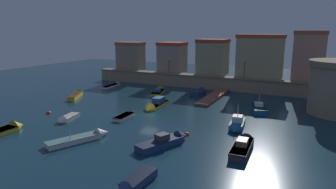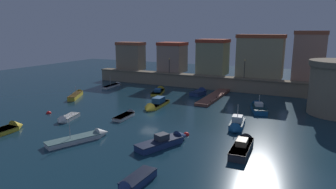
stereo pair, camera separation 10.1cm
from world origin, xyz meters
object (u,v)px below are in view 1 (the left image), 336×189
Objects in this scene: moored_boat_3 at (114,85)px; quay_lamp_1 at (244,66)px; quay_lamp_0 at (169,63)px; mooring_buoy_1 at (49,114)px; moored_boat_0 at (155,105)px; moored_boat_7 at (1,131)px; moored_boat_9 at (134,183)px; moored_boat_12 at (127,115)px; moored_boat_2 at (77,95)px; moored_boat_10 at (167,141)px; moored_boat_8 at (200,92)px; moored_boat_6 at (85,137)px; moored_boat_1 at (66,119)px; moored_boat_5 at (237,125)px; mooring_buoy_0 at (186,135)px; moored_boat_4 at (244,145)px; moored_boat_11 at (258,107)px; moored_boat_13 at (159,91)px.

quay_lamp_1 is at bearing -80.03° from moored_boat_3.
quay_lamp_0 is 29.69m from mooring_buoy_1.
moored_boat_0 is 0.99× the size of moored_boat_7.
moored_boat_9 is 0.93× the size of moored_boat_12.
moored_boat_3 is (-0.06, 11.59, -0.14)m from moored_boat_2.
moored_boat_2 is 28.86m from moored_boat_10.
moored_boat_8 reaches higher than moored_boat_7.
moored_boat_7 is 10.06× the size of mooring_buoy_1.
mooring_buoy_1 is (-12.11, 6.00, -0.29)m from moored_boat_6.
moored_boat_3 is 35.90m from moored_boat_10.
quay_lamp_1 is 35.20m from moored_boat_1.
quay_lamp_1 is 0.70× the size of moored_boat_5.
moored_boat_0 reaches higher than moored_boat_9.
quay_lamp_1 is 0.52× the size of moored_boat_0.
moored_boat_10 reaches higher than mooring_buoy_0.
moored_boat_10 is at bearing -128.56° from moored_boat_12.
moored_boat_0 is at bearing -30.21° from moored_boat_7.
mooring_buoy_0 is at bearing -154.03° from moored_boat_8.
moored_boat_6 is at bearing 130.26° from moored_boat_10.
moored_boat_7 is (-26.84, -7.95, -0.12)m from moored_boat_4.
moored_boat_3 is at bearing 140.34° from mooring_buoy_0.
mooring_buoy_1 is at bearing 155.67° from moored_boat_8.
moored_boat_4 is at bearing -52.32° from quay_lamp_0.
moored_boat_12 is (15.64, -6.74, -0.15)m from moored_boat_2.
moored_boat_2 is at bearing 63.90° from moored_boat_12.
moored_boat_10 is at bearing -39.28° from moored_boat_5.
moored_boat_9 is (10.55, -6.30, 0.07)m from moored_boat_6.
moored_boat_3 is 19.77m from moored_boat_8.
moored_boat_4 reaches higher than moored_boat_7.
moored_boat_6 is (6.22, -34.68, -4.66)m from quay_lamp_0.
moored_boat_6 is (-16.60, -5.13, -0.18)m from moored_boat_4.
moored_boat_5 reaches higher than moored_boat_9.
moored_boat_11 is 0.88× the size of moored_boat_13.
moored_boat_9 is at bearing -86.19° from mooring_buoy_0.
moored_boat_5 is 0.74× the size of moored_boat_6.
moored_boat_6 is 1.45× the size of moored_boat_12.
moored_boat_9 is (0.31, -40.98, -4.83)m from quay_lamp_1.
moored_boat_8 is at bearing 27.23° from moored_boat_4.
moored_boat_5 is at bearing -48.57° from quay_lamp_0.
moored_boat_2 is 1.04× the size of moored_boat_4.
moored_boat_11 is at bearing -31.32° from quay_lamp_0.
moored_boat_0 reaches higher than moored_boat_8.
moored_boat_7 is 1.20× the size of moored_boat_11.
moored_boat_3 is 35.24m from moored_boat_5.
quay_lamp_0 is 32.80m from mooring_buoy_0.
moored_boat_11 is 8.41× the size of mooring_buoy_1.
moored_boat_2 is (-9.31, 12.10, 0.12)m from moored_boat_1.
quay_lamp_1 is 32.24m from moored_boat_10.
moored_boat_4 is 0.98× the size of moored_boat_13.
moored_boat_3 reaches higher than moored_boat_0.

